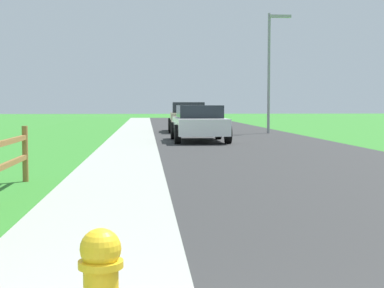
% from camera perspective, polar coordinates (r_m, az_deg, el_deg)
% --- Properties ---
extents(ground_plane, '(120.00, 120.00, 0.00)m').
position_cam_1_polar(ground_plane, '(26.74, -3.73, 0.79)').
color(ground_plane, '#34822C').
extents(road_asphalt, '(7.00, 66.00, 0.01)m').
position_cam_1_polar(road_asphalt, '(29.00, 3.15, 1.05)').
color(road_asphalt, '#313131').
rests_on(road_asphalt, ground).
extents(curb_concrete, '(6.00, 66.00, 0.01)m').
position_cam_1_polar(curb_concrete, '(28.86, -9.75, 0.98)').
color(curb_concrete, '#A4A79C').
rests_on(curb_concrete, ground).
extents(grass_verge, '(5.00, 66.00, 0.00)m').
position_cam_1_polar(grass_verge, '(29.03, -12.70, 0.96)').
color(grass_verge, '#34822C').
rests_on(grass_verge, ground).
extents(parked_suv_white, '(2.15, 4.46, 1.43)m').
position_cam_1_polar(parked_suv_white, '(22.94, 0.71, 2.14)').
color(parked_suv_white, white).
rests_on(parked_suv_white, ground).
extents(parked_car_beige, '(2.20, 4.64, 1.57)m').
position_cam_1_polar(parked_car_beige, '(30.86, -0.40, 2.71)').
color(parked_car_beige, '#C6B793').
rests_on(parked_car_beige, ground).
extents(street_lamp, '(1.17, 0.20, 6.02)m').
position_cam_1_polar(street_lamp, '(29.58, 7.82, 8.05)').
color(street_lamp, gray).
rests_on(street_lamp, ground).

